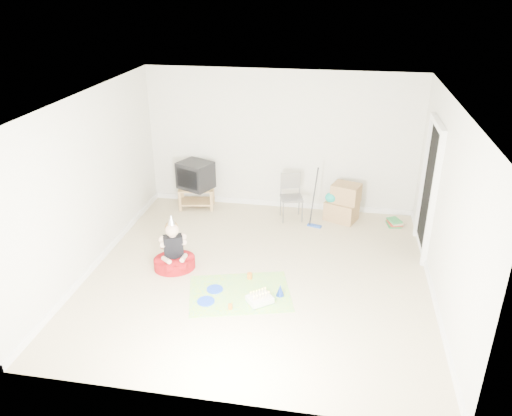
% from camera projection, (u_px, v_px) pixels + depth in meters
% --- Properties ---
extents(ground, '(5.00, 5.00, 0.00)m').
position_uv_depth(ground, '(258.00, 274.00, 7.45)').
color(ground, beige).
rests_on(ground, ground).
extents(doorway_recess, '(0.02, 0.90, 2.05)m').
position_uv_depth(doorway_recess, '(429.00, 191.00, 7.71)').
color(doorway_recess, black).
rests_on(doorway_recess, ground).
extents(tv_stand, '(0.71, 0.51, 0.41)m').
position_uv_depth(tv_stand, '(197.00, 195.00, 9.53)').
color(tv_stand, '#A67E4B').
rests_on(tv_stand, ground).
extents(crt_tv, '(0.73, 0.68, 0.50)m').
position_uv_depth(crt_tv, '(196.00, 175.00, 9.35)').
color(crt_tv, black).
rests_on(crt_tv, tv_stand).
extents(folding_chair, '(0.47, 0.46, 0.85)m').
position_uv_depth(folding_chair, '(292.00, 198.00, 8.99)').
color(folding_chair, gray).
rests_on(folding_chair, ground).
extents(cardboard_boxes, '(0.67, 0.59, 0.69)m').
position_uv_depth(cardboard_boxes, '(343.00, 203.00, 8.99)').
color(cardboard_boxes, '#A27B4E').
rests_on(cardboard_boxes, ground).
extents(floor_mop, '(0.27, 0.33, 1.01)m').
position_uv_depth(floor_mop, '(315.00, 213.00, 8.77)').
color(floor_mop, '#244CB5').
rests_on(floor_mop, ground).
extents(book_pile, '(0.28, 0.32, 0.12)m').
position_uv_depth(book_pile, '(395.00, 222.00, 8.90)').
color(book_pile, '#2A803F').
rests_on(book_pile, ground).
extents(seated_woman, '(0.83, 0.83, 0.90)m').
position_uv_depth(seated_woman, '(174.00, 257.00, 7.53)').
color(seated_woman, maroon).
rests_on(seated_woman, ground).
extents(party_mat, '(1.62, 1.35, 0.01)m').
position_uv_depth(party_mat, '(240.00, 293.00, 6.99)').
color(party_mat, '#DE2E73').
rests_on(party_mat, ground).
extents(birthday_cake, '(0.41, 0.40, 0.15)m').
position_uv_depth(birthday_cake, '(260.00, 300.00, 6.78)').
color(birthday_cake, white).
rests_on(birthday_cake, party_mat).
extents(blue_plate_near, '(0.31, 0.31, 0.01)m').
position_uv_depth(blue_plate_near, '(215.00, 289.00, 7.07)').
color(blue_plate_near, blue).
rests_on(blue_plate_near, party_mat).
extents(blue_plate_far, '(0.27, 0.27, 0.01)m').
position_uv_depth(blue_plate_far, '(206.00, 301.00, 6.80)').
color(blue_plate_far, blue).
rests_on(blue_plate_far, party_mat).
extents(orange_cup_near, '(0.11, 0.11, 0.09)m').
position_uv_depth(orange_cup_near, '(250.00, 276.00, 7.31)').
color(orange_cup_near, orange).
rests_on(orange_cup_near, party_mat).
extents(orange_cup_far, '(0.08, 0.08, 0.07)m').
position_uv_depth(orange_cup_far, '(230.00, 307.00, 6.65)').
color(orange_cup_far, orange).
rests_on(orange_cup_far, party_mat).
extents(blue_party_hat, '(0.13, 0.13, 0.17)m').
position_uv_depth(blue_party_hat, '(280.00, 290.00, 6.91)').
color(blue_party_hat, '#193CB1').
rests_on(blue_party_hat, party_mat).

